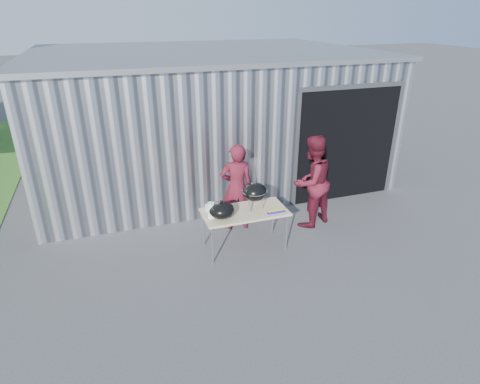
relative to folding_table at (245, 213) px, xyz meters
name	(u,v)px	position (x,y,z in m)	size (l,w,h in m)	color
ground	(228,262)	(-0.43, -0.36, -0.71)	(80.00, 80.00, 0.00)	#3C3C3E
building	(209,112)	(0.49, 4.23, 0.83)	(8.20, 6.20, 3.10)	silver
folding_table	(245,213)	(0.00, 0.00, 0.00)	(1.50, 0.75, 0.75)	tan
kettle_grill	(255,187)	(0.19, 0.03, 0.46)	(0.44, 0.44, 0.94)	black
grill_lid	(222,210)	(-0.45, -0.10, 0.18)	(0.44, 0.44, 0.32)	black
paper_towels	(211,210)	(-0.62, -0.05, 0.18)	(0.12, 0.12, 0.28)	white
white_tub	(211,207)	(-0.55, 0.23, 0.09)	(0.20, 0.15, 0.10)	white
foil_box	(276,211)	(0.50, -0.25, 0.07)	(0.32, 0.05, 0.06)	#1C1691
person_cook	(237,187)	(0.10, 0.77, 0.16)	(0.64, 0.42, 1.74)	#4E101E
person_bystander	(311,182)	(1.54, 0.43, 0.22)	(0.91, 0.71, 1.86)	#4E101E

